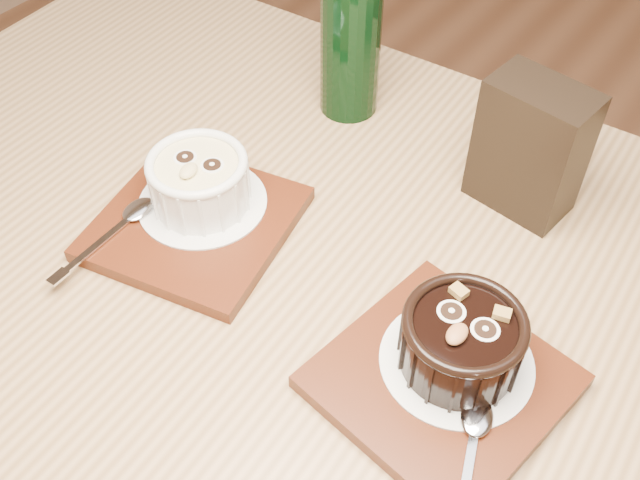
% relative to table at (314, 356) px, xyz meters
% --- Properties ---
extents(table, '(1.24, 0.86, 0.75)m').
position_rel_table_xyz_m(table, '(0.00, 0.00, 0.00)').
color(table, brown).
rests_on(table, ground).
extents(tray_left, '(0.21, 0.21, 0.01)m').
position_rel_table_xyz_m(tray_left, '(-0.15, 0.00, 0.10)').
color(tray_left, '#511F0D').
rests_on(tray_left, table).
extents(doily_left, '(0.13, 0.13, 0.00)m').
position_rel_table_xyz_m(doily_left, '(-0.16, 0.02, 0.11)').
color(doily_left, white).
rests_on(doily_left, tray_left).
extents(ramekin_white, '(0.10, 0.10, 0.06)m').
position_rel_table_xyz_m(ramekin_white, '(-0.16, 0.02, 0.14)').
color(ramekin_white, white).
rests_on(ramekin_white, doily_left).
extents(spoon_left, '(0.03, 0.13, 0.01)m').
position_rel_table_xyz_m(spoon_left, '(-0.20, -0.06, 0.11)').
color(spoon_left, silver).
rests_on(spoon_left, tray_left).
extents(tray_right, '(0.20, 0.20, 0.01)m').
position_rel_table_xyz_m(tray_right, '(0.14, -0.01, 0.10)').
color(tray_right, '#511F0D').
rests_on(tray_right, table).
extents(doily_right, '(0.13, 0.13, 0.00)m').
position_rel_table_xyz_m(doily_right, '(0.14, 0.01, 0.11)').
color(doily_right, white).
rests_on(doily_right, tray_right).
extents(ramekin_dark, '(0.10, 0.10, 0.06)m').
position_rel_table_xyz_m(ramekin_dark, '(0.14, 0.01, 0.14)').
color(ramekin_dark, black).
rests_on(ramekin_dark, doily_right).
extents(spoon_right, '(0.07, 0.13, 0.01)m').
position_rel_table_xyz_m(spoon_right, '(0.19, -0.06, 0.11)').
color(spoon_right, silver).
rests_on(spoon_right, tray_right).
extents(condiment_stand, '(0.11, 0.07, 0.14)m').
position_rel_table_xyz_m(condiment_stand, '(0.09, 0.23, 0.16)').
color(condiment_stand, black).
rests_on(condiment_stand, table).
extents(green_bottle, '(0.07, 0.07, 0.25)m').
position_rel_table_xyz_m(green_bottle, '(-0.14, 0.26, 0.19)').
color(green_bottle, black).
rests_on(green_bottle, table).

